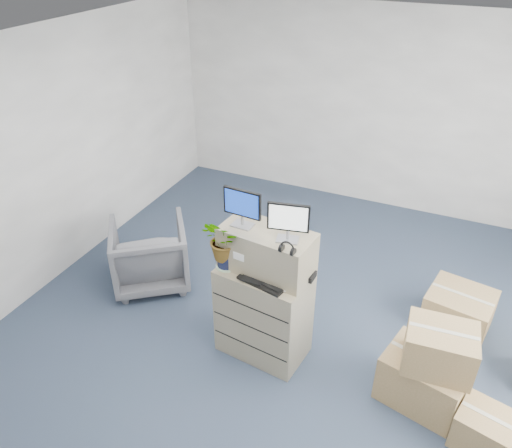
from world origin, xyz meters
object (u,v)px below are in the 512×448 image
Objects in this scene: potted_plant at (226,245)px; water_bottle at (274,258)px; monitor_right at (288,220)px; filing_cabinet_lower at (264,312)px; monitor_left at (242,206)px; office_chair at (150,251)px; keyboard at (263,282)px.

water_bottle is at bearing 18.83° from potted_plant.
filing_cabinet_lower is at bearing 165.32° from monitor_right.
potted_plant is (-0.12, -0.10, -0.37)m from monitor_left.
potted_plant reaches higher than water_bottle.
office_chair is at bearing 167.13° from water_bottle.
water_bottle is at bearing 130.69° from office_chair.
monitor_right is 0.79× the size of keyboard.
filing_cabinet_lower is 2.68× the size of monitor_left.
water_bottle is 0.47× the size of potted_plant.
potted_plant is at bearing -135.31° from monitor_left.
water_bottle is at bearing 11.31° from monitor_left.
water_bottle is (-0.15, 0.09, -0.48)m from monitor_right.
monitor_right reaches higher than water_bottle.
monitor_right is at bearing -2.99° from monitor_left.
filing_cabinet_lower is 1.12m from monitor_left.
monitor_left is 1.46× the size of water_bottle.
monitor_right is at bearing 129.00° from office_chair.
monitor_right is at bearing 4.11° from filing_cabinet_lower.
office_chair is (-1.28, 0.53, -0.77)m from potted_plant.
monitor_left is at bearing 40.78° from potted_plant.
monitor_right is 0.41× the size of office_chair.
water_bottle reaches higher than office_chair.
keyboard is at bearing -152.22° from monitor_right.
potted_plant is at bearing -161.17° from water_bottle.
monitor_left is 1.86m from office_chair.
monitor_left is 0.45m from monitor_right.
filing_cabinet_lower is 1.11m from monitor_right.
monitor_left is 0.42× the size of office_chair.
potted_plant is (-0.41, -0.14, 0.11)m from water_bottle.
water_bottle is (0.06, 0.08, 0.60)m from filing_cabinet_lower.
filing_cabinet_lower is at bearing 9.81° from potted_plant.
filing_cabinet_lower is at bearing 121.75° from keyboard.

